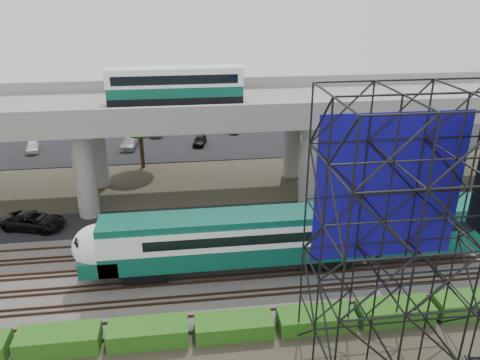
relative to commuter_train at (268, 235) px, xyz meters
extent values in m
plane|color=#474233|center=(-4.21, -2.00, -2.88)|extent=(140.00, 140.00, 0.00)
cube|color=slate|center=(-4.21, 0.00, -2.78)|extent=(90.00, 12.00, 0.20)
cube|color=black|center=(-4.21, 8.50, -2.84)|extent=(90.00, 5.00, 0.08)
cube|color=black|center=(-4.21, 32.00, -2.84)|extent=(90.00, 18.00, 0.08)
cube|color=#42556C|center=(-4.21, 54.00, -2.87)|extent=(140.00, 40.00, 0.03)
cube|color=#472D1E|center=(-4.21, -4.72, -2.60)|extent=(90.00, 0.08, 0.16)
cube|color=#472D1E|center=(-4.21, -3.28, -2.60)|extent=(90.00, 0.08, 0.16)
cube|color=#472D1E|center=(-4.21, -2.72, -2.60)|extent=(90.00, 0.08, 0.16)
cube|color=#472D1E|center=(-4.21, -1.28, -2.60)|extent=(90.00, 0.08, 0.16)
cube|color=#472D1E|center=(-4.21, -0.72, -2.60)|extent=(90.00, 0.08, 0.16)
cube|color=#472D1E|center=(-4.21, 0.72, -2.60)|extent=(90.00, 0.08, 0.16)
cube|color=#472D1E|center=(-4.21, 1.28, -2.60)|extent=(90.00, 0.08, 0.16)
cube|color=#472D1E|center=(-4.21, 2.72, -2.60)|extent=(90.00, 0.08, 0.16)
cube|color=#472D1E|center=(-4.21, 3.28, -2.60)|extent=(90.00, 0.08, 0.16)
cube|color=#472D1E|center=(-4.21, 4.72, -2.60)|extent=(90.00, 0.08, 0.16)
cube|color=black|center=(-8.62, 0.00, -2.07)|extent=(3.00, 2.20, 0.90)
cube|color=black|center=(4.38, 0.00, -2.07)|extent=(3.00, 2.20, 0.90)
cube|color=#0B4E3D|center=(-2.12, 0.00, -0.92)|extent=(19.00, 3.00, 1.40)
cube|color=white|center=(-2.12, 0.00, 0.53)|extent=(19.00, 3.00, 1.50)
cube|color=#0B4E3D|center=(-2.12, 0.00, 1.53)|extent=(19.00, 2.60, 0.50)
cube|color=black|center=(-1.12, 0.00, 0.58)|extent=(15.00, 3.06, 0.70)
ellipsoid|color=white|center=(-11.62, 0.00, -0.02)|extent=(3.60, 3.00, 3.20)
cube|color=#0B4E3D|center=(-11.62, 0.00, -1.07)|extent=(2.60, 3.00, 1.10)
cube|color=black|center=(-12.72, 0.00, 0.48)|extent=(0.48, 2.00, 1.09)
cube|color=#0B4E3D|center=(11.88, 0.00, 0.08)|extent=(8.00, 3.00, 3.40)
cube|color=#9E9B93|center=(-4.21, 14.00, 5.72)|extent=(80.00, 12.00, 1.20)
cube|color=#9E9B93|center=(-4.21, 8.25, 6.87)|extent=(80.00, 0.50, 1.10)
cube|color=#9E9B93|center=(-4.21, 19.75, 6.87)|extent=(80.00, 0.50, 1.10)
cylinder|color=#9E9B93|center=(-14.21, 10.50, 1.12)|extent=(1.80, 1.80, 8.00)
cylinder|color=#9E9B93|center=(-14.21, 17.50, 1.12)|extent=(1.80, 1.80, 8.00)
cube|color=#9E9B93|center=(-14.21, 14.00, 4.82)|extent=(2.40, 9.00, 0.60)
cylinder|color=#9E9B93|center=(5.79, 10.50, 1.12)|extent=(1.80, 1.80, 8.00)
cylinder|color=#9E9B93|center=(5.79, 17.50, 1.12)|extent=(1.80, 1.80, 8.00)
cube|color=#9E9B93|center=(5.79, 14.00, 4.82)|extent=(2.40, 9.00, 0.60)
cylinder|color=#9E9B93|center=(23.79, 17.50, 1.12)|extent=(1.80, 1.80, 8.00)
cube|color=#9E9B93|center=(23.79, 14.00, 4.82)|extent=(2.40, 9.00, 0.60)
cube|color=black|center=(-6.05, 14.00, 6.67)|extent=(12.00, 2.50, 0.70)
cube|color=#0B4E3D|center=(-6.05, 14.00, 7.47)|extent=(12.00, 2.50, 0.90)
cube|color=white|center=(-6.05, 14.00, 8.57)|extent=(12.00, 2.50, 1.30)
cube|color=black|center=(-6.05, 14.00, 8.62)|extent=(11.00, 2.56, 0.80)
cube|color=white|center=(-6.05, 14.00, 9.37)|extent=(12.00, 2.40, 0.30)
cube|color=#110C84|center=(5.03, -6.95, 6.42)|extent=(8.10, 0.08, 8.25)
cube|color=#225413|center=(-13.21, -6.30, -2.28)|extent=(4.60, 1.80, 1.20)
cube|color=#225413|center=(-8.21, -6.30, -2.31)|extent=(4.60, 1.80, 1.15)
cube|color=#225413|center=(-3.21, -6.30, -2.37)|extent=(4.60, 1.80, 1.03)
cube|color=#225413|center=(1.79, -6.30, -2.38)|extent=(4.60, 1.80, 1.01)
cube|color=#225413|center=(6.79, -6.30, -2.32)|extent=(4.60, 1.80, 1.12)
cube|color=#225413|center=(11.79, -6.30, -2.28)|extent=(4.60, 1.80, 1.20)
cylinder|color=#382314|center=(9.79, 10.50, -0.48)|extent=(0.44, 0.44, 4.80)
ellipsoid|color=#225413|center=(9.79, 10.50, 2.72)|extent=(4.94, 4.94, 4.18)
cylinder|color=#382314|center=(-10.21, 22.00, -0.48)|extent=(0.44, 0.44, 4.80)
ellipsoid|color=#225413|center=(-10.21, 22.00, 2.72)|extent=(4.94, 4.94, 4.18)
imported|color=black|center=(-18.45, 8.58, -2.09)|extent=(5.61, 3.72, 1.43)
imported|color=silver|center=(-24.00, 29.00, -2.21)|extent=(2.08, 3.69, 1.18)
imported|color=silver|center=(-17.75, 34.00, -2.24)|extent=(1.94, 3.61, 1.13)
imported|color=#94959B|center=(-12.27, 29.00, -2.15)|extent=(2.37, 4.67, 1.30)
imported|color=silver|center=(-9.05, 34.00, -2.24)|extent=(2.18, 4.16, 1.12)
imported|color=black|center=(-3.45, 29.00, -2.20)|extent=(2.18, 3.77, 1.20)
imported|color=#A8ACB0|center=(1.31, 34.00, -2.24)|extent=(1.52, 3.50, 1.12)
imported|color=silver|center=(9.06, 29.00, -2.20)|extent=(1.71, 4.13, 1.20)
imported|color=#B1B5B9|center=(13.52, 34.00, -2.25)|extent=(2.29, 4.17, 1.11)
camera|label=1|loc=(-5.71, -28.28, 16.44)|focal=35.00mm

